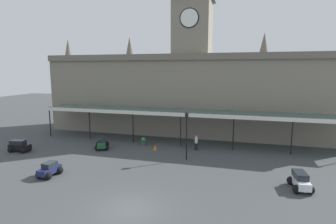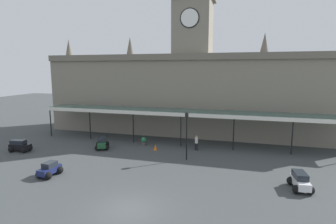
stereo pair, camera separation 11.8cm
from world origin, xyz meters
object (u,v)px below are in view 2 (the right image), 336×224
car_navy_sedan (50,170)px  victorian_lamppost (187,130)px  car_black_estate (20,146)px  pedestrian_beside_cars (196,142)px  traffic_cone (155,147)px  car_green_estate (102,144)px  planter_forecourt_centre (144,141)px  car_white_estate (300,182)px

car_navy_sedan → victorian_lamppost: (10.28, 7.17, 2.53)m
victorian_lamppost → car_black_estate: bearing=-173.1°
pedestrian_beside_cars → traffic_cone: (-4.41, -1.18, -0.58)m
car_black_estate → car_green_estate: 8.83m
car_navy_sedan → traffic_cone: 11.30m
car_navy_sedan → victorian_lamppost: size_ratio=0.43×
car_black_estate → victorian_lamppost: (18.17, 2.21, 2.47)m
victorian_lamppost → planter_forecourt_centre: victorian_lamppost is taller
car_black_estate → victorian_lamppost: 18.47m
car_green_estate → pedestrian_beside_cars: size_ratio=1.45×
car_navy_sedan → traffic_cone: (6.28, 9.40, -0.18)m
car_navy_sedan → car_white_estate: bearing=8.3°
car_white_estate → traffic_cone: car_white_estate is taller
pedestrian_beside_cars → car_white_estate: bearing=-40.0°
car_white_estate → planter_forecourt_centre: bearing=152.5°
planter_forecourt_centre → pedestrian_beside_cars: bearing=-3.5°
planter_forecourt_centre → car_green_estate: bearing=-147.9°
car_navy_sedan → pedestrian_beside_cars: bearing=44.7°
car_navy_sedan → traffic_cone: size_ratio=3.21×
victorian_lamppost → car_white_estate: bearing=-24.1°
car_navy_sedan → car_green_estate: car_green_estate is taller
car_green_estate → pedestrian_beside_cars: pedestrian_beside_cars is taller
traffic_cone → victorian_lamppost: bearing=-29.1°
victorian_lamppost → planter_forecourt_centre: 7.51m
car_green_estate → traffic_cone: (6.03, 0.99, -0.24)m
car_white_estate → pedestrian_beside_cars: pedestrian_beside_cars is taller
car_navy_sedan → planter_forecourt_centre: (4.32, 10.97, -0.01)m
car_green_estate → planter_forecourt_centre: size_ratio=2.53×
car_black_estate → traffic_cone: car_black_estate is taller
car_black_estate → car_navy_sedan: bearing=-32.2°
car_black_estate → victorian_lamppost: bearing=6.9°
pedestrian_beside_cars → victorian_lamppost: bearing=-96.8°
car_white_estate → traffic_cone: bearing=154.4°
car_white_estate → car_green_estate: (-19.63, 5.53, 0.00)m
car_navy_sedan → car_green_estate: 8.42m
pedestrian_beside_cars → victorian_lamppost: (-0.41, -3.41, 2.12)m
car_navy_sedan → victorian_lamppost: victorian_lamppost is taller
pedestrian_beside_cars → traffic_cone: 4.60m
car_white_estate → victorian_lamppost: victorian_lamppost is taller
pedestrian_beside_cars → victorian_lamppost: size_ratio=0.34×
car_black_estate → pedestrian_beside_cars: bearing=16.8°
car_white_estate → car_green_estate: size_ratio=0.96×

